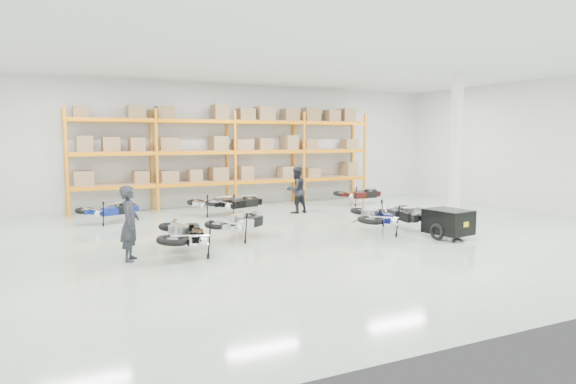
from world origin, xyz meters
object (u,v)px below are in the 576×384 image
moto_black_far_left (183,228)px  person_left (130,223)px  moto_touring_right (407,209)px  person_back (296,190)px  moto_silver_left (240,218)px  moto_back_c (237,199)px  moto_back_a (110,206)px  moto_back_b (218,199)px  moto_back_d (359,191)px  trailer (448,222)px  moto_blue_centre (374,212)px

moto_black_far_left → person_left: bearing=16.2°
moto_touring_right → person_back: (-1.39, 4.05, 0.23)m
moto_silver_left → moto_black_far_left: moto_black_far_left is taller
moto_back_c → moto_back_a: bearing=70.1°
moto_touring_right → moto_back_b: moto_touring_right is taller
moto_touring_right → person_back: bearing=118.9°
moto_black_far_left → moto_back_c: size_ratio=1.08×
moto_back_d → moto_silver_left: bearing=122.9°
trailer → moto_back_d: moto_back_d is taller
moto_back_c → person_left: bearing=123.8°
moto_touring_right → moto_blue_centre: bearing=-162.3°
moto_touring_right → moto_back_a: (-7.27, 4.70, -0.04)m
moto_touring_right → moto_back_b: 6.19m
moto_touring_right → moto_back_d: bearing=80.3°
moto_silver_left → moto_back_b: 4.15m
moto_black_far_left → moto_touring_right: bearing=-162.8°
moto_blue_centre → moto_silver_left: bearing=11.7°
trailer → person_left: person_left is taller
moto_blue_centre → person_back: person_back is taller
moto_touring_right → person_left: person_left is taller
moto_black_far_left → moto_back_b: 5.82m
moto_back_d → person_left: 10.79m
moto_black_far_left → moto_back_d: moto_black_far_left is taller
moto_silver_left → moto_back_d: (6.44, 4.25, -0.01)m
moto_blue_centre → moto_touring_right: moto_blue_centre is taller
moto_touring_right → moto_back_c: size_ratio=1.02×
moto_silver_left → person_left: person_left is taller
person_back → moto_back_b: bearing=-28.5°
moto_touring_right → moto_silver_left: bearing=-179.0°
moto_back_b → moto_black_far_left: bearing=158.2°
trailer → person_back: person_back is taller
moto_silver_left → moto_back_d: 7.72m
trailer → moto_back_a: size_ratio=1.08×
moto_back_b → moto_back_c: (0.51, -0.38, 0.02)m
moto_back_a → moto_back_c: (3.90, -0.26, 0.03)m
moto_touring_right → moto_back_c: bearing=137.2°
trailer → moto_back_b: moto_back_b is taller
moto_black_far_left → person_back: 6.73m
moto_blue_centre → moto_back_a: moto_blue_centre is taller
moto_back_b → person_left: size_ratio=1.08×
person_left → person_back: bearing=-33.4°
moto_silver_left → trailer: bearing=-153.8°
moto_back_c → moto_back_d: moto_back_c is taller
moto_blue_centre → moto_silver_left: moto_blue_centre is taller
moto_back_b → moto_back_d: 5.66m
trailer → moto_touring_right: bearing=81.4°
moto_black_far_left → moto_blue_centre: bearing=-163.7°
moto_touring_right → moto_back_c: moto_touring_right is taller
trailer → moto_back_d: bearing=66.3°
moto_back_b → moto_back_a: bearing=95.8°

